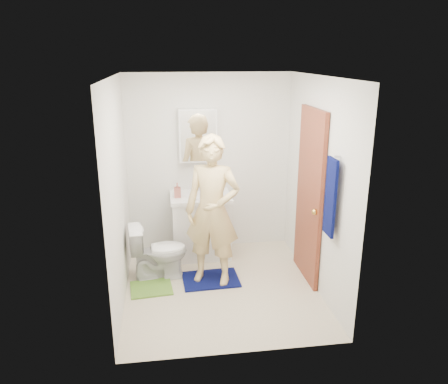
# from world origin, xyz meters

# --- Properties ---
(floor) EXTENTS (2.20, 2.40, 0.02)m
(floor) POSITION_xyz_m (0.00, 0.00, -0.01)
(floor) COLOR beige
(floor) RESTS_ON ground
(ceiling) EXTENTS (2.20, 2.40, 0.02)m
(ceiling) POSITION_xyz_m (0.00, 0.00, 2.41)
(ceiling) COLOR white
(ceiling) RESTS_ON ground
(wall_back) EXTENTS (2.20, 0.02, 2.40)m
(wall_back) POSITION_xyz_m (0.00, 1.21, 1.20)
(wall_back) COLOR silver
(wall_back) RESTS_ON ground
(wall_front) EXTENTS (2.20, 0.02, 2.40)m
(wall_front) POSITION_xyz_m (0.00, -1.21, 1.20)
(wall_front) COLOR silver
(wall_front) RESTS_ON ground
(wall_left) EXTENTS (0.02, 2.40, 2.40)m
(wall_left) POSITION_xyz_m (-1.11, 0.00, 1.20)
(wall_left) COLOR silver
(wall_left) RESTS_ON ground
(wall_right) EXTENTS (0.02, 2.40, 2.40)m
(wall_right) POSITION_xyz_m (1.11, 0.00, 1.20)
(wall_right) COLOR silver
(wall_right) RESTS_ON ground
(vanity_cabinet) EXTENTS (0.75, 0.55, 0.80)m
(vanity_cabinet) POSITION_xyz_m (-0.15, 0.91, 0.40)
(vanity_cabinet) COLOR white
(vanity_cabinet) RESTS_ON floor
(countertop) EXTENTS (0.79, 0.59, 0.05)m
(countertop) POSITION_xyz_m (-0.15, 0.91, 0.83)
(countertop) COLOR white
(countertop) RESTS_ON vanity_cabinet
(sink_basin) EXTENTS (0.40, 0.40, 0.03)m
(sink_basin) POSITION_xyz_m (-0.15, 0.91, 0.84)
(sink_basin) COLOR white
(sink_basin) RESTS_ON countertop
(faucet) EXTENTS (0.03, 0.03, 0.12)m
(faucet) POSITION_xyz_m (-0.15, 1.09, 0.91)
(faucet) COLOR silver
(faucet) RESTS_ON countertop
(medicine_cabinet) EXTENTS (0.50, 0.12, 0.70)m
(medicine_cabinet) POSITION_xyz_m (-0.15, 1.14, 1.60)
(medicine_cabinet) COLOR white
(medicine_cabinet) RESTS_ON wall_back
(mirror_panel) EXTENTS (0.46, 0.01, 0.66)m
(mirror_panel) POSITION_xyz_m (-0.15, 1.08, 1.60)
(mirror_panel) COLOR white
(mirror_panel) RESTS_ON wall_back
(door) EXTENTS (0.05, 0.80, 2.05)m
(door) POSITION_xyz_m (1.07, 0.15, 1.02)
(door) COLOR brown
(door) RESTS_ON ground
(door_knob) EXTENTS (0.07, 0.07, 0.07)m
(door_knob) POSITION_xyz_m (1.03, -0.17, 0.95)
(door_knob) COLOR gold
(door_knob) RESTS_ON door
(towel) EXTENTS (0.03, 0.24, 0.80)m
(towel) POSITION_xyz_m (1.03, -0.57, 1.25)
(towel) COLOR #080E4B
(towel) RESTS_ON wall_right
(towel_hook) EXTENTS (0.06, 0.02, 0.02)m
(towel_hook) POSITION_xyz_m (1.07, -0.57, 1.67)
(towel_hook) COLOR silver
(towel_hook) RESTS_ON wall_right
(toilet) EXTENTS (0.71, 0.46, 0.69)m
(toilet) POSITION_xyz_m (-0.72, 0.35, 0.34)
(toilet) COLOR white
(toilet) RESTS_ON floor
(bath_mat) EXTENTS (0.69, 0.51, 0.02)m
(bath_mat) POSITION_xyz_m (-0.10, 0.18, 0.01)
(bath_mat) COLOR #080E4B
(bath_mat) RESTS_ON floor
(green_rug) EXTENTS (0.51, 0.44, 0.02)m
(green_rug) POSITION_xyz_m (-0.81, 0.07, 0.01)
(green_rug) COLOR #5F9130
(green_rug) RESTS_ON floor
(soap_dispenser) EXTENTS (0.09, 0.09, 0.19)m
(soap_dispenser) POSITION_xyz_m (-0.45, 0.87, 0.95)
(soap_dispenser) COLOR #AD5C50
(soap_dispenser) RESTS_ON countertop
(toothbrush_cup) EXTENTS (0.16, 0.16, 0.10)m
(toothbrush_cup) POSITION_xyz_m (-0.00, 1.00, 0.90)
(toothbrush_cup) COLOR #70397E
(toothbrush_cup) RESTS_ON countertop
(man) EXTENTS (0.75, 0.63, 1.76)m
(man) POSITION_xyz_m (-0.08, 0.15, 0.90)
(man) COLOR #E1C17E
(man) RESTS_ON bath_mat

